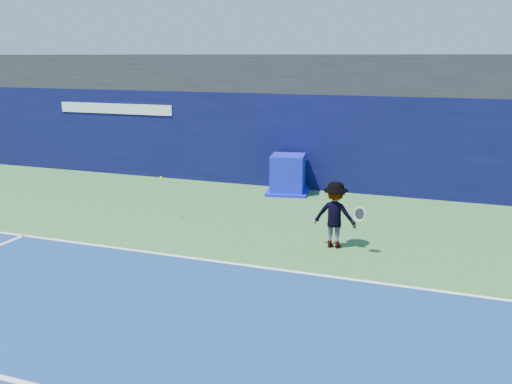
{
  "coord_description": "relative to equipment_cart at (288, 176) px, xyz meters",
  "views": [
    {
      "loc": [
        4.66,
        -7.17,
        4.16
      ],
      "look_at": [
        0.07,
        5.2,
        1.0
      ],
      "focal_mm": 40.0,
      "sensor_mm": 36.0,
      "label": 1
    }
  ],
  "objects": [
    {
      "name": "stadium_band",
      "position": [
        0.42,
        2.16,
        3.05
      ],
      "size": [
        36.0,
        3.0,
        1.2
      ],
      "primitive_type": "cube",
      "color": "black",
      "rests_on": "back_wall_assembly"
    },
    {
      "name": "tennis_player",
      "position": [
        2.5,
        -4.55,
        0.19
      ],
      "size": [
        1.21,
        0.66,
        1.48
      ],
      "color": "white",
      "rests_on": "ground"
    },
    {
      "name": "equipment_cart",
      "position": [
        0.0,
        0.0,
        0.0
      ],
      "size": [
        1.45,
        1.45,
        1.2
      ],
      "color": "#0D15C1",
      "rests_on": "ground"
    },
    {
      "name": "back_wall_assembly",
      "position": [
        0.41,
        1.16,
        0.95
      ],
      "size": [
        36.0,
        1.03,
        3.0
      ],
      "color": "#0A0B37",
      "rests_on": "ground"
    },
    {
      "name": "ground",
      "position": [
        0.42,
        -9.34,
        -0.55
      ],
      "size": [
        80.0,
        80.0,
        0.0
      ],
      "primitive_type": "plane",
      "color": "#336E31",
      "rests_on": "ground"
    },
    {
      "name": "baseline",
      "position": [
        0.42,
        -6.34,
        -0.54
      ],
      "size": [
        24.0,
        0.1,
        0.01
      ],
      "primitive_type": "cube",
      "color": "white",
      "rests_on": "ground"
    },
    {
      "name": "tennis_ball",
      "position": [
        -2.18,
        -3.96,
        0.56
      ],
      "size": [
        0.08,
        0.08,
        0.08
      ],
      "color": "#B3DF18",
      "rests_on": "ground"
    }
  ]
}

